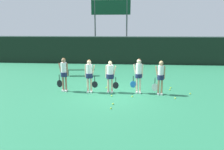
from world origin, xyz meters
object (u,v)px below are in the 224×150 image
at_px(tennis_ball_7, 170,90).
at_px(player_1, 89,73).
at_px(tennis_ball_10, 106,87).
at_px(tennis_ball_4, 112,96).
at_px(tennis_ball_0, 113,104).
at_px(tennis_ball_5, 171,88).
at_px(player_2, 110,74).
at_px(tennis_ball_2, 175,98).
at_px(player_4, 160,75).
at_px(tennis_ball_1, 136,87).
at_px(tennis_ball_9, 111,108).
at_px(tennis_ball_3, 132,96).
at_px(player_0, 64,72).
at_px(tennis_ball_8, 190,94).
at_px(tennis_ball_6, 112,85).
at_px(scoreboard, 111,11).
at_px(player_3, 139,73).
at_px(bench_courtside, 80,70).

bearing_deg(tennis_ball_7, player_1, -169.91).
bearing_deg(tennis_ball_10, tennis_ball_4, -73.92).
xyz_separation_m(tennis_ball_0, tennis_ball_5, (3.03, 2.97, -0.00)).
relative_size(player_2, tennis_ball_7, 23.64).
xyz_separation_m(player_2, tennis_ball_2, (3.19, -0.81, -0.95)).
height_order(player_2, tennis_ball_10, player_2).
relative_size(player_2, player_4, 0.96).
xyz_separation_m(tennis_ball_1, tennis_ball_9, (-1.11, -3.53, -0.00)).
bearing_deg(tennis_ball_3, player_1, 164.41).
bearing_deg(player_0, tennis_ball_8, 7.82).
height_order(player_1, tennis_ball_4, player_1).
distance_m(player_1, tennis_ball_1, 2.89).
relative_size(player_4, tennis_ball_10, 24.93).
bearing_deg(tennis_ball_9, tennis_ball_6, 93.73).
bearing_deg(tennis_ball_5, tennis_ball_7, -105.69).
height_order(tennis_ball_1, tennis_ball_8, tennis_ball_1).
relative_size(tennis_ball_5, tennis_ball_8, 0.98).
relative_size(scoreboard, tennis_ball_10, 91.69).
bearing_deg(tennis_ball_6, player_2, -90.13).
distance_m(tennis_ball_2, tennis_ball_4, 3.06).
relative_size(tennis_ball_1, tennis_ball_10, 1.03).
xyz_separation_m(tennis_ball_4, tennis_ball_7, (3.06, 1.35, 0.00)).
bearing_deg(tennis_ball_5, tennis_ball_6, 176.56).
height_order(tennis_ball_2, tennis_ball_5, tennis_ball_5).
bearing_deg(tennis_ball_0, player_4, 36.76).
bearing_deg(scoreboard, player_0, -97.63).
height_order(tennis_ball_1, tennis_ball_2, tennis_ball_1).
bearing_deg(player_1, scoreboard, 88.80).
distance_m(player_0, player_1, 1.38).
xyz_separation_m(scoreboard, tennis_ball_4, (1.08, -11.80, -4.93)).
xyz_separation_m(tennis_ball_0, tennis_ball_6, (-0.28, 3.16, -0.00)).
bearing_deg(tennis_ball_10, player_0, -159.02).
relative_size(tennis_ball_6, tennis_ball_7, 0.95).
bearing_deg(tennis_ball_9, scoreboard, 95.06).
height_order(player_3, tennis_ball_4, player_3).
height_order(tennis_ball_0, tennis_ball_8, same).
xyz_separation_m(bench_courtside, tennis_ball_9, (2.74, -6.29, -0.37)).
distance_m(tennis_ball_4, tennis_ball_8, 4.01).
distance_m(bench_courtside, tennis_ball_0, 6.39).
bearing_deg(tennis_ball_6, player_3, -42.39).
bearing_deg(tennis_ball_5, tennis_ball_10, -175.45).
height_order(tennis_ball_0, tennis_ball_9, tennis_ball_0).
xyz_separation_m(player_3, tennis_ball_0, (-1.16, -1.84, -1.03)).
relative_size(scoreboard, tennis_ball_1, 88.83).
relative_size(tennis_ball_6, tennis_ball_8, 0.99).
bearing_deg(bench_courtside, tennis_ball_8, -36.63).
height_order(bench_courtside, player_2, player_2).
xyz_separation_m(scoreboard, tennis_ball_8, (5.04, -11.12, -4.93)).
bearing_deg(player_2, tennis_ball_9, -80.63).
bearing_deg(tennis_ball_5, tennis_ball_4, -150.53).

